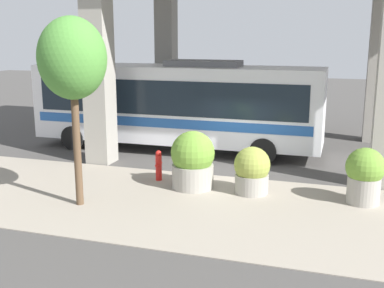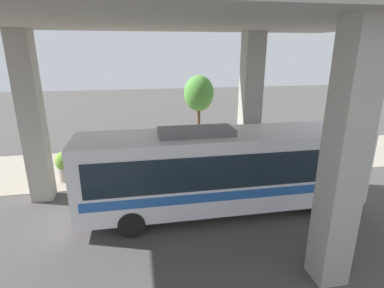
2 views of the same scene
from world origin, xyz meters
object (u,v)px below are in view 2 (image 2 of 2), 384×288
object	(u,v)px
planter_front	(66,165)
planter_middle	(128,163)
bus	(224,167)
fire_hydrant	(186,165)
planter_back	(162,158)
street_tree_near	(199,94)

from	to	relation	value
planter_front	planter_middle	xyz separation A→B (m)	(-0.06, 3.17, -0.14)
bus	fire_hydrant	xyz separation A→B (m)	(-4.23, -0.89, -1.49)
bus	planter_back	xyz separation A→B (m)	(-4.63, -2.19, -1.13)
fire_hydrant	planter_front	xyz separation A→B (m)	(-0.31, -6.31, 0.33)
bus	planter_middle	bearing A→B (deg)	-138.76
planter_middle	planter_back	distance (m)	1.85
planter_middle	planter_back	xyz separation A→B (m)	(-0.03, 1.85, 0.18)
planter_front	planter_middle	bearing A→B (deg)	91.05
planter_middle	planter_back	bearing A→B (deg)	90.99
bus	planter_middle	xyz separation A→B (m)	(-4.60, -4.03, -1.30)
street_tree_near	bus	bearing A→B (deg)	-3.16
fire_hydrant	planter_middle	distance (m)	3.17
fire_hydrant	planter_middle	bearing A→B (deg)	-96.76
fire_hydrant	planter_middle	size ratio (longest dim) A/B	0.71
planter_front	planter_back	xyz separation A→B (m)	(-0.09, 5.02, 0.03)
bus	planter_middle	world-z (taller)	bus
street_tree_near	fire_hydrant	bearing A→B (deg)	-24.45
fire_hydrant	street_tree_near	world-z (taller)	street_tree_near
fire_hydrant	planter_front	bearing A→B (deg)	-92.85
fire_hydrant	bus	bearing A→B (deg)	11.88
planter_front	street_tree_near	xyz separation A→B (m)	(-2.50, 7.59, 3.18)
planter_middle	planter_front	bearing A→B (deg)	-88.95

